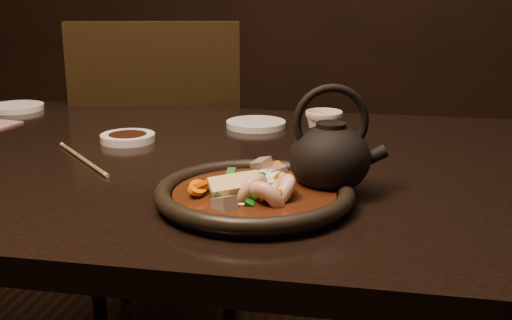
% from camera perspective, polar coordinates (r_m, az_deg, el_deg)
% --- Properties ---
extents(table, '(1.60, 0.90, 0.75)m').
position_cam_1_polar(table, '(1.19, -7.55, -3.22)').
color(table, black).
rests_on(table, floor).
extents(chair, '(0.54, 0.54, 0.96)m').
position_cam_1_polar(chair, '(1.83, -8.13, -1.40)').
color(chair, black).
rests_on(chair, floor).
extents(plate, '(0.29, 0.29, 0.03)m').
position_cam_1_polar(plate, '(0.91, -0.14, -3.11)').
color(plate, black).
rests_on(plate, table).
extents(stirfry, '(0.17, 0.20, 0.06)m').
position_cam_1_polar(stirfry, '(0.91, -0.09, -2.82)').
color(stirfry, '#351709').
rests_on(stirfry, plate).
extents(soy_dish, '(0.11, 0.11, 0.01)m').
position_cam_1_polar(soy_dish, '(1.29, -11.33, 1.95)').
color(soy_dish, white).
rests_on(soy_dish, table).
extents(saucer_left, '(0.13, 0.13, 0.01)m').
position_cam_1_polar(saucer_left, '(1.67, -20.52, 4.41)').
color(saucer_left, white).
rests_on(saucer_left, table).
extents(saucer_right, '(0.13, 0.13, 0.01)m').
position_cam_1_polar(saucer_right, '(1.39, -0.00, 3.21)').
color(saucer_right, white).
rests_on(saucer_right, table).
extents(tea_cup, '(0.08, 0.08, 0.07)m').
position_cam_1_polar(tea_cup, '(1.24, 6.04, 2.95)').
color(tea_cup, silver).
rests_on(tea_cup, table).
extents(chopsticks, '(0.18, 0.18, 0.01)m').
position_cam_1_polar(chopsticks, '(1.17, -15.16, 0.11)').
color(chopsticks, tan).
rests_on(chopsticks, table).
extents(teapot, '(0.15, 0.12, 0.16)m').
position_cam_1_polar(teapot, '(0.95, 6.64, 0.46)').
color(teapot, black).
rests_on(teapot, table).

